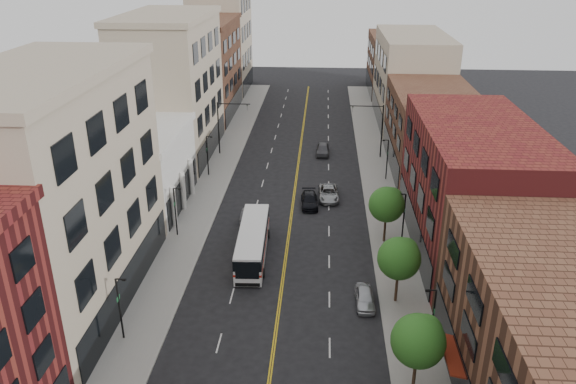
% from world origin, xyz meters
% --- Properties ---
extents(sidewalk_left, '(4.00, 110.00, 0.15)m').
position_xyz_m(sidewalk_left, '(-10.00, 35.00, 0.07)').
color(sidewalk_left, gray).
rests_on(sidewalk_left, ground).
extents(sidewalk_right, '(4.00, 110.00, 0.15)m').
position_xyz_m(sidewalk_right, '(10.00, 35.00, 0.07)').
color(sidewalk_right, gray).
rests_on(sidewalk_right, ground).
extents(bldg_l_tanoffice, '(10.00, 22.00, 18.00)m').
position_xyz_m(bldg_l_tanoffice, '(-17.00, 13.00, 9.00)').
color(bldg_l_tanoffice, tan).
rests_on(bldg_l_tanoffice, ground).
extents(bldg_l_white, '(10.00, 14.00, 8.00)m').
position_xyz_m(bldg_l_white, '(-17.00, 31.00, 4.00)').
color(bldg_l_white, silver).
rests_on(bldg_l_white, ground).
extents(bldg_l_far_a, '(10.00, 20.00, 18.00)m').
position_xyz_m(bldg_l_far_a, '(-17.00, 48.00, 9.00)').
color(bldg_l_far_a, tan).
rests_on(bldg_l_far_a, ground).
extents(bldg_l_far_b, '(10.00, 20.00, 15.00)m').
position_xyz_m(bldg_l_far_b, '(-17.00, 68.00, 7.50)').
color(bldg_l_far_b, brown).
rests_on(bldg_l_far_b, ground).
extents(bldg_l_far_c, '(10.00, 16.00, 20.00)m').
position_xyz_m(bldg_l_far_c, '(-17.00, 86.00, 10.00)').
color(bldg_l_far_c, tan).
rests_on(bldg_l_far_c, ground).
extents(bldg_r_near, '(10.00, 26.00, 10.00)m').
position_xyz_m(bldg_r_near, '(17.00, 0.00, 5.00)').
color(bldg_r_near, brown).
rests_on(bldg_r_near, ground).
extents(bldg_r_mid, '(10.00, 22.00, 12.00)m').
position_xyz_m(bldg_r_mid, '(17.00, 24.00, 6.00)').
color(bldg_r_mid, maroon).
rests_on(bldg_r_mid, ground).
extents(bldg_r_far_a, '(10.00, 20.00, 10.00)m').
position_xyz_m(bldg_r_far_a, '(17.00, 45.00, 5.00)').
color(bldg_r_far_a, brown).
rests_on(bldg_r_far_a, ground).
extents(bldg_r_far_b, '(10.00, 22.00, 14.00)m').
position_xyz_m(bldg_r_far_b, '(17.00, 66.00, 7.00)').
color(bldg_r_far_b, tan).
rests_on(bldg_r_far_b, ground).
extents(bldg_r_far_c, '(10.00, 18.00, 11.00)m').
position_xyz_m(bldg_r_far_c, '(17.00, 86.00, 5.50)').
color(bldg_r_far_c, brown).
rests_on(bldg_r_far_c, ground).
extents(tree_r_1, '(3.40, 3.40, 5.59)m').
position_xyz_m(tree_r_1, '(9.39, 4.07, 4.13)').
color(tree_r_1, black).
rests_on(tree_r_1, sidewalk_right).
extents(tree_r_2, '(3.40, 3.40, 5.59)m').
position_xyz_m(tree_r_2, '(9.39, 14.07, 4.13)').
color(tree_r_2, black).
rests_on(tree_r_2, sidewalk_right).
extents(tree_r_3, '(3.40, 3.40, 5.59)m').
position_xyz_m(tree_r_3, '(9.39, 24.07, 4.13)').
color(tree_r_3, black).
rests_on(tree_r_3, sidewalk_right).
extents(lamp_l_1, '(0.81, 0.55, 5.05)m').
position_xyz_m(lamp_l_1, '(-10.95, 8.00, 2.97)').
color(lamp_l_1, black).
rests_on(lamp_l_1, sidewalk_left).
extents(lamp_l_2, '(0.81, 0.55, 5.05)m').
position_xyz_m(lamp_l_2, '(-10.95, 24.00, 2.97)').
color(lamp_l_2, black).
rests_on(lamp_l_2, sidewalk_left).
extents(lamp_l_3, '(0.81, 0.55, 5.05)m').
position_xyz_m(lamp_l_3, '(-10.95, 40.00, 2.97)').
color(lamp_l_3, black).
rests_on(lamp_l_3, sidewalk_left).
extents(lamp_r_1, '(0.81, 0.55, 5.05)m').
position_xyz_m(lamp_r_1, '(10.95, 8.00, 2.97)').
color(lamp_r_1, black).
rests_on(lamp_r_1, sidewalk_right).
extents(lamp_r_2, '(0.81, 0.55, 5.05)m').
position_xyz_m(lamp_r_2, '(10.95, 24.00, 2.97)').
color(lamp_r_2, black).
rests_on(lamp_r_2, sidewalk_right).
extents(lamp_r_3, '(0.81, 0.55, 5.05)m').
position_xyz_m(lamp_r_3, '(10.95, 40.00, 2.97)').
color(lamp_r_3, black).
rests_on(lamp_r_3, sidewalk_right).
extents(signal_mast_left, '(4.49, 0.18, 7.20)m').
position_xyz_m(signal_mast_left, '(-10.27, 48.00, 4.65)').
color(signal_mast_left, black).
rests_on(signal_mast_left, sidewalk_left).
extents(signal_mast_right, '(4.49, 0.18, 7.20)m').
position_xyz_m(signal_mast_right, '(10.27, 48.00, 4.65)').
color(signal_mast_right, black).
rests_on(signal_mast_right, sidewalk_right).
extents(city_bus, '(2.94, 11.00, 2.81)m').
position_xyz_m(city_bus, '(-3.04, 20.53, 1.63)').
color(city_bus, silver).
rests_on(city_bus, ground).
extents(car_parked_far, '(1.59, 3.80, 1.28)m').
position_xyz_m(car_parked_far, '(6.81, 13.50, 0.64)').
color(car_parked_far, '#B0B3B8').
rests_on(car_parked_far, ground).
extents(car_lane_behind, '(1.53, 4.00, 1.30)m').
position_xyz_m(car_lane_behind, '(-4.36, 28.00, 0.65)').
color(car_lane_behind, '#454449').
rests_on(car_lane_behind, ground).
extents(car_lane_a, '(2.11, 4.58, 1.30)m').
position_xyz_m(car_lane_a, '(1.84, 31.92, 0.65)').
color(car_lane_a, black).
rests_on(car_lane_a, ground).
extents(car_lane_b, '(2.45, 4.95, 1.35)m').
position_xyz_m(car_lane_b, '(3.96, 34.00, 0.67)').
color(car_lane_b, '#909497').
rests_on(car_lane_b, ground).
extents(car_lane_c, '(1.88, 4.39, 1.48)m').
position_xyz_m(car_lane_c, '(3.20, 48.87, 0.74)').
color(car_lane_c, '#46464A').
rests_on(car_lane_c, ground).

